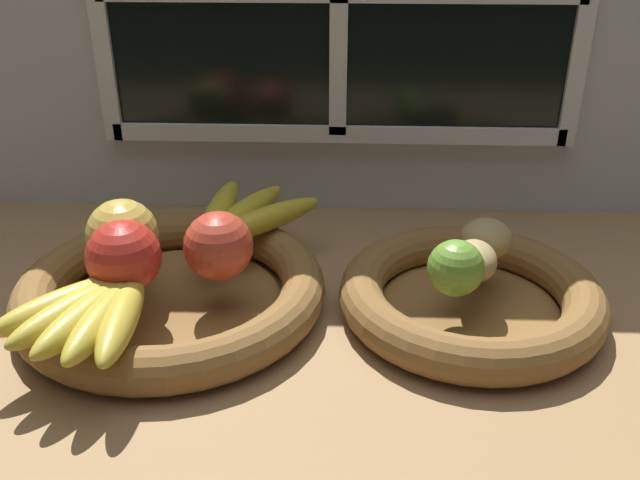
{
  "coord_description": "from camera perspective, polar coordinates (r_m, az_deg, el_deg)",
  "views": [
    {
      "loc": [
        1.36,
        -67.16,
        43.52
      ],
      "look_at": [
        -1.38,
        0.35,
        8.92
      ],
      "focal_mm": 39.06,
      "sensor_mm": 36.0,
      "label": 1
    }
  ],
  "objects": [
    {
      "name": "apple_red_right",
      "position": [
        0.76,
        -8.32,
        -0.48
      ],
      "size": [
        7.58,
        7.58,
        7.58
      ],
      "primitive_type": "sphere",
      "color": "#CC422D",
      "rests_on": "fruit_bowl_left"
    },
    {
      "name": "back_wall",
      "position": [
        0.98,
        1.57,
        17.95
      ],
      "size": [
        140.0,
        4.6,
        55.0
      ],
      "color": "silver",
      "rests_on": "ground_plane"
    },
    {
      "name": "banana_bunch_front",
      "position": [
        0.72,
        -18.1,
        -5.52
      ],
      "size": [
        14.95,
        17.26,
        3.27
      ],
      "color": "gold",
      "rests_on": "fruit_bowl_left"
    },
    {
      "name": "lime_near",
      "position": [
        0.74,
        11.06,
        -2.26
      ],
      "size": [
        6.01,
        6.01,
        6.01
      ],
      "primitive_type": "sphere",
      "color": "#6B9E33",
      "rests_on": "fruit_bowl_right"
    },
    {
      "name": "apple_golden_left",
      "position": [
        0.8,
        -15.88,
        0.46
      ],
      "size": [
        7.96,
        7.96,
        7.96
      ],
      "primitive_type": "sphere",
      "color": "gold",
      "rests_on": "fruit_bowl_left"
    },
    {
      "name": "potato_back",
      "position": [
        0.82,
        13.42,
        0.1
      ],
      "size": [
        8.44,
        8.39,
        4.59
      ],
      "primitive_type": "ellipsoid",
      "rotation": [
        0.0,
        0.0,
        0.63
      ],
      "color": "tan",
      "rests_on": "fruit_bowl_right"
    },
    {
      "name": "fruit_bowl_left",
      "position": [
        0.82,
        -11.99,
        -3.94
      ],
      "size": [
        35.05,
        35.05,
        4.92
      ],
      "color": "brown",
      "rests_on": "ground_plane"
    },
    {
      "name": "apple_red_front",
      "position": [
        0.75,
        -15.78,
        -1.33
      ],
      "size": [
        7.89,
        7.89,
        7.89
      ],
      "primitive_type": "sphere",
      "color": "red",
      "rests_on": "fruit_bowl_left"
    },
    {
      "name": "potato_large",
      "position": [
        0.78,
        12.5,
        -1.5
      ],
      "size": [
        5.14,
        6.6,
        4.1
      ],
      "primitive_type": "ellipsoid",
      "rotation": [
        0.0,
        0.0,
        4.67
      ],
      "color": "tan",
      "rests_on": "fruit_bowl_right"
    },
    {
      "name": "banana_bunch_back",
      "position": [
        0.88,
        -6.51,
        2.02
      ],
      "size": [
        15.56,
        19.37,
        3.08
      ],
      "color": "gold",
      "rests_on": "fruit_bowl_left"
    },
    {
      "name": "ground_plane",
      "position": [
        0.81,
        0.97,
        -6.72
      ],
      "size": [
        140.0,
        90.0,
        3.0
      ],
      "primitive_type": "cube",
      "color": "#9E774C"
    },
    {
      "name": "fruit_bowl_right",
      "position": [
        0.8,
        12.17,
        -4.43
      ],
      "size": [
        29.54,
        29.54,
        4.92
      ],
      "color": "brown",
      "rests_on": "ground_plane"
    }
  ]
}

